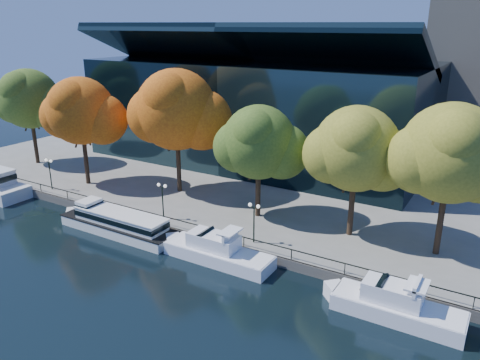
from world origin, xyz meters
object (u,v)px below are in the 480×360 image
Objects in this scene: tree_4 at (358,151)px; cruiser_far at (392,304)px; tree_2 at (177,112)px; tree_3 at (260,144)px; lamp_1 at (162,193)px; tour_boat at (115,221)px; tree_1 at (81,113)px; lamp_2 at (254,214)px; tree_0 at (29,100)px; cruiser_near at (214,250)px; lamp_0 at (49,167)px; tree_5 at (452,156)px.

cruiser_far is at bearing -57.52° from tree_4.
tree_2 is 1.24× the size of tree_3.
tree_4 is at bearing 122.48° from cruiser_far.
tree_2 reaches higher than lamp_1.
tour_boat is 17.47m from tree_1.
tree_3 is (12.15, 9.72, 7.96)m from tour_boat.
tree_1 is 0.92× the size of tree_2.
tree_4 is at bearing 4.06° from tree_1.
tree_3 is at bearing 114.61° from lamp_2.
tree_1 is at bearing 171.66° from lamp_2.
lamp_2 is (15.20, -7.98, -7.21)m from tree_2.
tree_0 is 39.06m from tree_3.
cruiser_far is at bearing -10.83° from tree_1.
tree_3 is (39.02, -0.82, -1.39)m from tree_0.
tree_0 is (-39.45, 10.29, 9.52)m from cruiser_near.
lamp_0 reaches higher than cruiser_far.
cruiser_near reaches higher than tour_boat.
cruiser_near is 27.94m from tree_1.
tree_2 is 18.16m from lamp_0.
lamp_1 is (-9.00, 3.44, 2.91)m from cruiser_near.
lamp_1 reaches higher than tour_boat.
tree_2 is at bearing 176.35° from tree_4.
tree_1 is at bearing 60.27° from lamp_0.
tree_0 is at bearing 165.38° from cruiser_near.
tree_4 reaches higher than lamp_2.
tree_4 is at bearing -179.19° from tree_5.
lamp_0 is 29.84m from lamp_2.
tour_boat is at bearing -161.44° from tree_5.
tree_2 is at bearing 177.54° from tree_5.
cruiser_far is at bearing -30.42° from tree_3.
tree_0 is 1.15× the size of tree_3.
lamp_0 is (-14.64, -7.98, -7.21)m from tree_2.
tree_3 is at bearing -8.90° from tree_2.
cruiser_near is at bearing -41.59° from tree_2.
lamp_0 is at bearing -167.44° from tree_3.
tree_4 is at bearing 9.90° from lamp_0.
tree_0 is at bearing 150.15° from lamp_0.
tree_2 reaches higher than lamp_0.
tour_boat is 29.18m from cruiser_far.
tree_4 is 3.25× the size of lamp_2.
tree_3 is at bearing -1.20° from tree_0.
tree_5 is at bearing 18.56° from tour_boat.
tree_2 reaches higher than tree_3.
tree_5 is (43.38, 2.61, -0.07)m from tree_1.
tree_0 is 3.51× the size of lamp_2.
cruiser_far is 2.70× the size of lamp_0.
lamp_0 is 18.50m from lamp_1.
tree_2 is 11.43m from lamp_1.
tree_3 is 18.66m from tree_5.
tree_5 reaches higher than lamp_0.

